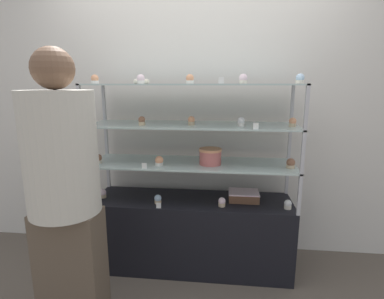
{
  "coord_description": "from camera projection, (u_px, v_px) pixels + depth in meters",
  "views": [
    {
      "loc": [
        0.25,
        -2.28,
        1.51
      ],
      "look_at": [
        0.0,
        0.0,
        1.01
      ],
      "focal_mm": 28.0,
      "sensor_mm": 36.0,
      "label": 1
    }
  ],
  "objects": [
    {
      "name": "cupcake_8",
      "position": [
        142.0,
        121.0,
        2.25
      ],
      "size": [
        0.05,
        0.05,
        0.07
      ],
      "color": "#CCB28C",
      "rests_on": "display_riser_middle"
    },
    {
      "name": "donut_glazed",
      "position": [
        141.0,
        81.0,
        2.3
      ],
      "size": [
        0.12,
        0.12,
        0.04
      ],
      "color": "#EFE5CC",
      "rests_on": "display_riser_upper"
    },
    {
      "name": "display_riser_lower",
      "position": [
        192.0,
        165.0,
        2.37
      ],
      "size": [
        1.6,
        0.46,
        0.31
      ],
      "color": "#B7B7BC",
      "rests_on": "display_base"
    },
    {
      "name": "cupcake_3",
      "position": [
        288.0,
        204.0,
        2.24
      ],
      "size": [
        0.06,
        0.06,
        0.07
      ],
      "color": "beige",
      "rests_on": "display_base"
    },
    {
      "name": "cupcake_2",
      "position": [
        222.0,
        202.0,
        2.28
      ],
      "size": [
        0.06,
        0.06,
        0.07
      ],
      "color": "#CCB28C",
      "rests_on": "display_base"
    },
    {
      "name": "cupcake_11",
      "position": [
        293.0,
        122.0,
        2.16
      ],
      "size": [
        0.05,
        0.05,
        0.07
      ],
      "color": "#CCB28C",
      "rests_on": "display_riser_middle"
    },
    {
      "name": "display_riser_middle",
      "position": [
        192.0,
        126.0,
        2.31
      ],
      "size": [
        1.6,
        0.46,
        0.31
      ],
      "color": "#B7B7BC",
      "rests_on": "display_riser_lower"
    },
    {
      "name": "cupcake_15",
      "position": [
        243.0,
        79.0,
        2.08
      ],
      "size": [
        0.06,
        0.06,
        0.07
      ],
      "color": "beige",
      "rests_on": "display_riser_upper"
    },
    {
      "name": "cupcake_12",
      "position": [
        95.0,
        79.0,
        2.25
      ],
      "size": [
        0.06,
        0.06,
        0.07
      ],
      "color": "white",
      "rests_on": "display_riser_upper"
    },
    {
      "name": "layer_cake_centerpiece",
      "position": [
        210.0,
        156.0,
        2.31
      ],
      "size": [
        0.18,
        0.18,
        0.12
      ],
      "color": "#C66660",
      "rests_on": "display_riser_lower"
    },
    {
      "name": "back_wall",
      "position": [
        197.0,
        108.0,
        2.65
      ],
      "size": [
        8.0,
        0.05,
        2.6
      ],
      "color": "silver",
      "rests_on": "ground_plane"
    },
    {
      "name": "cupcake_14",
      "position": [
        190.0,
        79.0,
        2.16
      ],
      "size": [
        0.06,
        0.06,
        0.07
      ],
      "color": "white",
      "rests_on": "display_riser_upper"
    },
    {
      "name": "sheet_cake_frosted",
      "position": [
        244.0,
        196.0,
        2.4
      ],
      "size": [
        0.24,
        0.18,
        0.07
      ],
      "color": "brown",
      "rests_on": "display_base"
    },
    {
      "name": "cupcake_13",
      "position": [
        141.0,
        79.0,
        2.2
      ],
      "size": [
        0.06,
        0.06,
        0.07
      ],
      "color": "white",
      "rests_on": "display_riser_upper"
    },
    {
      "name": "price_tag_2",
      "position": [
        256.0,
        126.0,
        2.05
      ],
      "size": [
        0.04,
        0.0,
        0.04
      ],
      "color": "white",
      "rests_on": "display_riser_middle"
    },
    {
      "name": "cupcake_1",
      "position": [
        158.0,
        199.0,
        2.34
      ],
      "size": [
        0.06,
        0.06,
        0.07
      ],
      "color": "#CCB28C",
      "rests_on": "display_base"
    },
    {
      "name": "cupcake_4",
      "position": [
        98.0,
        159.0,
        2.35
      ],
      "size": [
        0.06,
        0.06,
        0.07
      ],
      "color": "beige",
      "rests_on": "display_riser_lower"
    },
    {
      "name": "cupcake_6",
      "position": [
        291.0,
        163.0,
        2.21
      ],
      "size": [
        0.06,
        0.06,
        0.07
      ],
      "color": "#CCB28C",
      "rests_on": "display_riser_lower"
    },
    {
      "name": "cupcake_7",
      "position": [
        93.0,
        120.0,
        2.28
      ],
      "size": [
        0.05,
        0.05,
        0.07
      ],
      "color": "white",
      "rests_on": "display_riser_middle"
    },
    {
      "name": "cupcake_10",
      "position": [
        241.0,
        122.0,
        2.2
      ],
      "size": [
        0.05,
        0.05,
        0.07
      ],
      "color": "white",
      "rests_on": "display_riser_middle"
    },
    {
      "name": "customer_figure",
      "position": [
        65.0,
        192.0,
        1.7
      ],
      "size": [
        0.4,
        0.4,
        1.7
      ],
      "color": "brown",
      "rests_on": "ground_plane"
    },
    {
      "name": "cupcake_9",
      "position": [
        191.0,
        121.0,
        2.26
      ],
      "size": [
        0.05,
        0.05,
        0.07
      ],
      "color": "#CCB28C",
      "rests_on": "display_riser_middle"
    },
    {
      "name": "cupcake_0",
      "position": [
        103.0,
        194.0,
        2.46
      ],
      "size": [
        0.06,
        0.06,
        0.07
      ],
      "color": "#CCB28C",
      "rests_on": "display_base"
    },
    {
      "name": "price_tag_1",
      "position": [
        144.0,
        166.0,
        2.2
      ],
      "size": [
        0.04,
        0.0,
        0.04
      ],
      "color": "white",
      "rests_on": "display_riser_lower"
    },
    {
      "name": "cupcake_5",
      "position": [
        159.0,
        161.0,
        2.28
      ],
      "size": [
        0.06,
        0.06,
        0.07
      ],
      "color": "white",
      "rests_on": "display_riser_lower"
    },
    {
      "name": "display_base",
      "position": [
        192.0,
        233.0,
        2.5
      ],
      "size": [
        1.6,
        0.46,
        0.6
      ],
      "color": "black",
      "rests_on": "ground_plane"
    },
    {
      "name": "price_tag_3",
      "position": [
        221.0,
        80.0,
        2.01
      ],
      "size": [
        0.04,
        0.0,
        0.04
      ],
      "color": "white",
      "rests_on": "display_riser_upper"
    },
    {
      "name": "price_tag_0",
      "position": [
        159.0,
        205.0,
        2.25
      ],
      "size": [
        0.04,
        0.0,
        0.04
      ],
      "color": "white",
      "rests_on": "display_base"
    },
    {
      "name": "ground_plane",
      "position": [
        192.0,
        264.0,
        2.56
      ],
      "size": [
        20.0,
        20.0,
        0.0
      ],
      "primitive_type": "plane",
      "color": "brown"
    },
    {
      "name": "cupcake_16",
      "position": [
        300.0,
        79.0,
        2.04
      ],
      "size": [
        0.06,
        0.06,
        0.07
      ],
      "color": "beige",
      "rests_on": "display_riser_upper"
    },
    {
      "name": "display_riser_upper",
      "position": [
        192.0,
        86.0,
        2.24
      ],
      "size": [
        1.6,
        0.46,
        0.31
      ],
      "color": "#B7B7BC",
      "rests_on": "display_riser_middle"
    }
  ]
}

